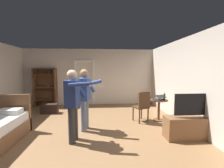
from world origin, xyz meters
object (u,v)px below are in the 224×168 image
(wooden_chair, at_px, (142,105))
(person_striped_shirt, at_px, (85,96))
(bookshelf, at_px, (45,85))
(tv_flatscreen, at_px, (191,125))
(laptop, at_px, (159,98))
(suitcase_dark, at_px, (50,109))
(side_table, at_px, (159,107))
(person_blue_shirt, at_px, (73,101))
(bottle_on_table, at_px, (164,97))

(wooden_chair, distance_m, person_striped_shirt, 1.86)
(bookshelf, relative_size, wooden_chair, 1.77)
(wooden_chair, bearing_deg, person_striped_shirt, -164.49)
(tv_flatscreen, relative_size, laptop, 3.23)
(tv_flatscreen, distance_m, suitcase_dark, 4.83)
(side_table, height_order, person_striped_shirt, person_striped_shirt)
(side_table, bearing_deg, person_blue_shirt, -153.87)
(laptop, height_order, wooden_chair, wooden_chair)
(person_blue_shirt, distance_m, suitcase_dark, 2.83)
(suitcase_dark, bearing_deg, laptop, -17.66)
(suitcase_dark, bearing_deg, bookshelf, 113.66)
(tv_flatscreen, bearing_deg, person_striped_shirt, 165.00)
(side_table, height_order, laptop, laptop)
(side_table, relative_size, wooden_chair, 0.71)
(tv_flatscreen, height_order, bottle_on_table, tv_flatscreen)
(tv_flatscreen, relative_size, suitcase_dark, 2.11)
(side_table, distance_m, person_blue_shirt, 2.88)
(person_blue_shirt, xyz_separation_m, suitcase_dark, (-1.34, 2.36, -0.79))
(bookshelf, height_order, laptop, bookshelf)
(bottle_on_table, xyz_separation_m, person_blue_shirt, (-2.68, -1.17, 0.16))
(person_striped_shirt, bearing_deg, side_table, 14.10)
(tv_flatscreen, relative_size, wooden_chair, 1.30)
(laptop, relative_size, person_striped_shirt, 0.24)
(bookshelf, distance_m, wooden_chair, 4.52)
(side_table, distance_m, laptop, 0.29)
(tv_flatscreen, xyz_separation_m, wooden_chair, (-0.89, 1.19, 0.22))
(bookshelf, relative_size, person_blue_shirt, 1.04)
(wooden_chair, xyz_separation_m, person_blue_shirt, (-1.95, -1.14, 0.42))
(bottle_on_table, height_order, wooden_chair, wooden_chair)
(laptop, xyz_separation_m, person_striped_shirt, (-2.33, -0.55, 0.22))
(person_striped_shirt, bearing_deg, wooden_chair, 15.51)
(wooden_chair, distance_m, suitcase_dark, 3.53)
(bottle_on_table, relative_size, suitcase_dark, 0.39)
(person_blue_shirt, bearing_deg, person_striped_shirt, 73.11)
(bookshelf, height_order, side_table, bookshelf)
(laptop, bearing_deg, person_blue_shirt, -154.47)
(bookshelf, bearing_deg, wooden_chair, -31.79)
(bottle_on_table, xyz_separation_m, wooden_chair, (-0.74, -0.02, -0.26))
(person_striped_shirt, bearing_deg, bottle_on_table, 11.57)
(wooden_chair, height_order, person_blue_shirt, person_blue_shirt)
(person_striped_shirt, bearing_deg, bookshelf, 126.02)
(wooden_chair, relative_size, person_blue_shirt, 0.59)
(side_table, bearing_deg, laptop, -114.20)
(bookshelf, relative_size, laptop, 4.38)
(bottle_on_table, relative_size, person_blue_shirt, 0.14)
(wooden_chair, height_order, person_striped_shirt, person_striped_shirt)
(person_blue_shirt, bearing_deg, bookshelf, 118.09)
(tv_flatscreen, height_order, suitcase_dark, tv_flatscreen)
(tv_flatscreen, relative_size, person_blue_shirt, 0.77)
(side_table, bearing_deg, bottle_on_table, -29.74)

